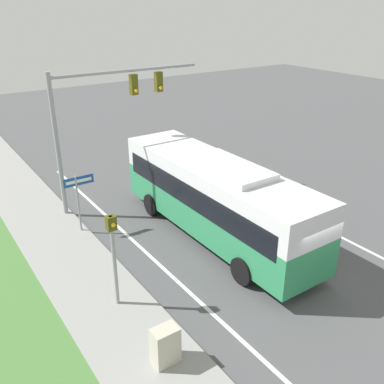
# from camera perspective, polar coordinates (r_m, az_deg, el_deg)

# --- Properties ---
(ground_plane) EXTENTS (80.00, 80.00, 0.00)m
(ground_plane) POSITION_cam_1_polar(r_m,az_deg,el_deg) (15.71, 14.14, -11.19)
(ground_plane) COLOR #4C4C4F
(sidewalk) EXTENTS (2.80, 80.00, 0.12)m
(sidewalk) POSITION_cam_1_polar(r_m,az_deg,el_deg) (12.61, -6.58, -20.56)
(sidewalk) COLOR gray
(sidewalk) RESTS_ON ground_plane
(lane_divider_near) EXTENTS (0.14, 30.00, 0.01)m
(lane_divider_near) POSITION_cam_1_polar(r_m,az_deg,el_deg) (13.67, 3.47, -16.48)
(lane_divider_near) COLOR silver
(lane_divider_near) RESTS_ON ground_plane
(lane_divider_far) EXTENTS (0.14, 30.00, 0.01)m
(lane_divider_far) POSITION_cam_1_polar(r_m,az_deg,el_deg) (18.23, 21.85, -6.98)
(lane_divider_far) COLOR silver
(lane_divider_far) RESTS_ON ground_plane
(bus) EXTENTS (2.67, 10.12, 3.37)m
(bus) POSITION_cam_1_polar(r_m,az_deg,el_deg) (16.98, 3.18, -0.34)
(bus) COLOR #2D8956
(bus) RESTS_ON ground_plane
(signal_gantry) EXTENTS (7.13, 0.41, 6.34)m
(signal_gantry) POSITION_cam_1_polar(r_m,az_deg,el_deg) (19.42, -11.76, 10.82)
(signal_gantry) COLOR #939399
(signal_gantry) RESTS_ON ground_plane
(pedestrian_signal) EXTENTS (0.28, 0.34, 3.22)m
(pedestrian_signal) POSITION_cam_1_polar(r_m,az_deg,el_deg) (13.07, -10.47, -7.25)
(pedestrian_signal) COLOR #939399
(pedestrian_signal) RESTS_ON ground_plane
(street_sign) EXTENTS (1.25, 0.08, 2.55)m
(street_sign) POSITION_cam_1_polar(r_m,az_deg,el_deg) (17.86, -14.89, -0.22)
(street_sign) COLOR #939399
(street_sign) RESTS_ON ground_plane
(utility_cabinet) EXTENTS (0.71, 0.48, 1.09)m
(utility_cabinet) POSITION_cam_1_polar(r_m,az_deg,el_deg) (11.89, -3.59, -19.76)
(utility_cabinet) COLOR #B7B29E
(utility_cabinet) RESTS_ON sidewalk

